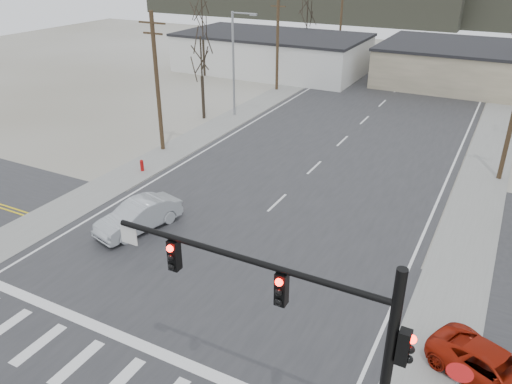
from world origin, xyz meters
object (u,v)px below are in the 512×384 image
(car_far_a, at_px, (415,62))
(car_parked_red, at_px, (495,371))
(sedan_crossing, at_px, (138,216))
(fire_hydrant, at_px, (142,165))
(traffic_signal_mast, at_px, (318,329))
(car_far_b, at_px, (382,65))

(car_far_a, bearing_deg, car_parked_red, 112.42)
(sedan_crossing, bearing_deg, car_parked_red, 5.76)
(fire_hydrant, bearing_deg, traffic_signal_mast, -38.13)
(traffic_signal_mast, relative_size, car_far_a, 1.87)
(traffic_signal_mast, bearing_deg, sedan_crossing, 148.86)
(fire_hydrant, distance_m, car_parked_red, 24.53)
(traffic_signal_mast, xyz_separation_m, car_far_a, (-8.51, 56.23, -3.93))
(sedan_crossing, bearing_deg, traffic_signal_mast, -16.65)
(car_far_a, bearing_deg, traffic_signal_mast, 106.49)
(fire_hydrant, height_order, car_far_a, car_far_a)
(fire_hydrant, xyz_separation_m, sedan_crossing, (4.93, -6.25, 0.39))
(sedan_crossing, distance_m, car_parked_red, 18.09)
(fire_hydrant, distance_m, car_far_a, 43.11)
(car_far_a, bearing_deg, fire_hydrant, 85.04)
(sedan_crossing, bearing_deg, car_far_a, 98.99)
(sedan_crossing, bearing_deg, fire_hydrant, 142.76)
(fire_hydrant, xyz_separation_m, car_far_a, (9.58, 42.03, 0.29))
(car_far_b, bearing_deg, sedan_crossing, -114.15)
(traffic_signal_mast, xyz_separation_m, sedan_crossing, (-13.16, 7.95, -3.83))
(car_far_a, distance_m, car_parked_red, 52.72)
(sedan_crossing, height_order, car_far_b, sedan_crossing)
(traffic_signal_mast, xyz_separation_m, fire_hydrant, (-18.09, 14.20, -4.22))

